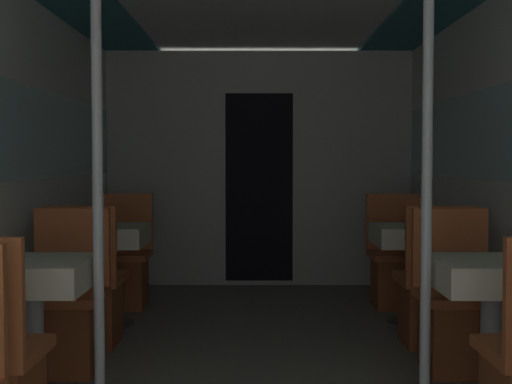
% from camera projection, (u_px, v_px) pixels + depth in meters
% --- Properties ---
extents(bulkhead_far, '(2.90, 0.09, 2.23)m').
position_uv_depth(bulkhead_far, '(263.00, 169.00, 6.80)').
color(bulkhead_far, '#A8A8A3').
rests_on(bulkhead_far, ground_plane).
extents(dining_table_left_1, '(0.56, 0.56, 0.72)m').
position_uv_depth(dining_table_left_1, '(35.00, 287.00, 3.44)').
color(dining_table_left_1, '#4C4C51').
rests_on(dining_table_left_1, ground_plane).
extents(chair_left_far_1, '(0.44, 0.44, 0.92)m').
position_uv_depth(chair_left_far_1, '(69.00, 321.00, 4.05)').
color(chair_left_far_1, brown).
rests_on(chair_left_far_1, ground_plane).
extents(support_pole_left_1, '(0.05, 0.05, 2.23)m').
position_uv_depth(support_pole_left_1, '(101.00, 178.00, 3.41)').
color(support_pole_left_1, silver).
rests_on(support_pole_left_1, ground_plane).
extents(dining_table_left_2, '(0.56, 0.56, 0.72)m').
position_uv_depth(dining_table_left_2, '(111.00, 244.00, 5.19)').
color(dining_table_left_2, '#4C4C51').
rests_on(dining_table_left_2, ground_plane).
extents(chair_left_near_2, '(0.44, 0.44, 0.92)m').
position_uv_depth(chair_left_near_2, '(92.00, 302.00, 4.60)').
color(chair_left_near_2, brown).
rests_on(chair_left_near_2, ground_plane).
extents(chair_left_far_2, '(0.44, 0.44, 0.92)m').
position_uv_depth(chair_left_far_2, '(126.00, 272.00, 5.80)').
color(chair_left_far_2, brown).
rests_on(chair_left_far_2, ground_plane).
extents(dining_table_right_1, '(0.56, 0.56, 0.72)m').
position_uv_depth(dining_table_right_1, '(497.00, 287.00, 3.43)').
color(dining_table_right_1, '#4C4C51').
rests_on(dining_table_right_1, ground_plane).
extents(chair_right_far_1, '(0.44, 0.44, 0.92)m').
position_uv_depth(chair_right_far_1, '(461.00, 322.00, 4.04)').
color(chair_right_far_1, brown).
rests_on(chair_right_far_1, ground_plane).
extents(support_pole_right_1, '(0.05, 0.05, 2.23)m').
position_uv_depth(support_pole_right_1, '(431.00, 179.00, 3.41)').
color(support_pole_right_1, silver).
rests_on(support_pole_right_1, ground_plane).
extents(dining_table_right_2, '(0.56, 0.56, 0.72)m').
position_uv_depth(dining_table_right_2, '(417.00, 244.00, 5.18)').
color(dining_table_right_2, '#4C4C51').
rests_on(dining_table_right_2, ground_plane).
extents(chair_right_near_2, '(0.44, 0.44, 0.92)m').
position_uv_depth(chair_right_near_2, '(437.00, 302.00, 4.59)').
color(chair_right_near_2, brown).
rests_on(chair_right_near_2, ground_plane).
extents(chair_right_far_2, '(0.44, 0.44, 0.92)m').
position_uv_depth(chair_right_far_2, '(400.00, 272.00, 5.79)').
color(chair_right_far_2, brown).
rests_on(chair_right_far_2, ground_plane).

